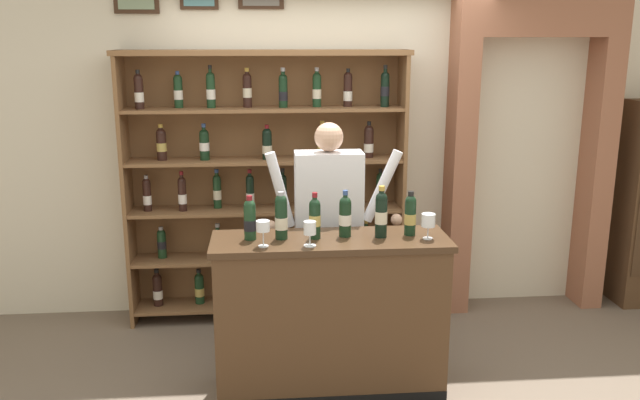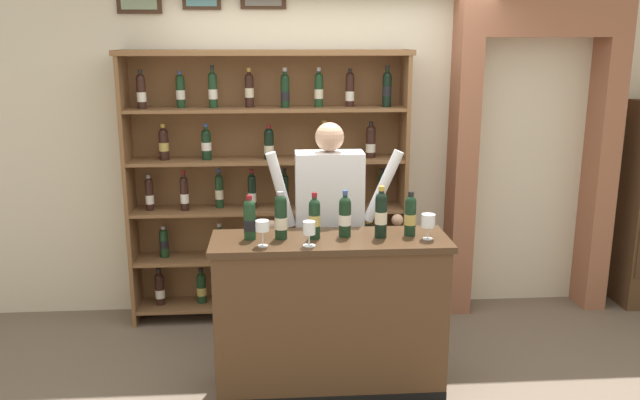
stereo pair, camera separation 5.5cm
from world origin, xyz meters
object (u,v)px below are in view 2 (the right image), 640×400
shopkeeper (330,215)px  tasting_bottle_bianco (314,217)px  tasting_bottle_super_tuscan (345,215)px  wine_glass_spare (428,222)px  tasting_bottle_prosecco (410,214)px  tasting_bottle_grappa (381,213)px  tasting_bottle_chianti (281,216)px  wine_glass_right (309,229)px  tasting_bottle_brunello (250,219)px  wine_shelf (268,180)px  tasting_counter (330,316)px  wine_glass_center (262,227)px

shopkeeper → tasting_bottle_bianco: bearing=-106.0°
tasting_bottle_super_tuscan → wine_glass_spare: bearing=-11.2°
shopkeeper → tasting_bottle_prosecco: size_ratio=6.03×
shopkeeper → tasting_bottle_grappa: (0.27, -0.47, 0.13)m
tasting_bottle_chianti → wine_glass_right: bearing=-44.8°
tasting_bottle_brunello → tasting_bottle_grappa: (0.80, -0.02, 0.02)m
wine_glass_spare → shopkeeper: bearing=136.2°
tasting_bottle_brunello → wine_glass_spare: tasting_bottle_brunello is taller
wine_shelf → tasting_counter: size_ratio=1.51×
tasting_bottle_brunello → tasting_bottle_prosecco: tasting_bottle_prosecco is taller
tasting_counter → shopkeeper: 0.71m
wine_shelf → tasting_bottle_chianti: size_ratio=7.51×
tasting_counter → tasting_bottle_bianco: tasting_bottle_bianco is taller
tasting_bottle_super_tuscan → wine_shelf: bearing=111.7°
tasting_counter → shopkeeper: (0.04, 0.47, 0.53)m
tasting_bottle_brunello → wine_glass_center: 0.17m
tasting_bottle_brunello → tasting_bottle_bianco: tasting_bottle_bianco is taller
tasting_bottle_brunello → tasting_bottle_bianco: bearing=-2.3°
shopkeeper → wine_glass_spare: bearing=-43.8°
wine_glass_spare → wine_glass_center: 1.00m
wine_shelf → tasting_bottle_bianco: 1.27m
shopkeeper → tasting_bottle_super_tuscan: bearing=-82.5°
tasting_bottle_bianco → tasting_counter: bearing=-4.1°
tasting_counter → wine_glass_spare: wine_glass_spare is taller
tasting_counter → shopkeeper: size_ratio=0.87×
wine_shelf → shopkeeper: 0.88m
tasting_bottle_grappa → wine_glass_right: (-0.45, -0.14, -0.05)m
wine_shelf → tasting_bottle_grappa: (0.70, -1.24, 0.04)m
tasting_bottle_chianti → wine_glass_spare: tasting_bottle_chianti is taller
wine_glass_center → tasting_bottle_prosecco: bearing=9.9°
wine_glass_spare → wine_shelf: bearing=126.8°
shopkeeper → wine_glass_center: shopkeeper is taller
tasting_bottle_super_tuscan → tasting_bottle_grappa: 0.22m
tasting_bottle_chianti → tasting_bottle_bianco: tasting_bottle_chianti is taller
tasting_bottle_chianti → wine_glass_right: size_ratio=1.95×
shopkeeper → tasting_bottle_prosecco: (0.46, -0.44, 0.12)m
wine_shelf → tasting_bottle_super_tuscan: 1.30m
tasting_bottle_prosecco → tasting_bottle_grappa: bearing=-170.5°
shopkeeper → tasting_bottle_chianti: (-0.34, -0.45, 0.12)m
tasting_bottle_grappa → wine_glass_center: bearing=-170.0°
wine_glass_spare → wine_glass_center: same height
tasting_bottle_bianco → tasting_bottle_grappa: bearing=-1.1°
tasting_counter → tasting_bottle_chianti: tasting_bottle_chianti is taller
tasting_bottle_prosecco → wine_glass_center: (-0.91, -0.16, -0.02)m
shopkeeper → wine_glass_spare: size_ratio=10.65×
tasting_bottle_super_tuscan → wine_glass_center: (-0.50, -0.17, -0.02)m
tasting_bottle_bianco → shopkeeper: bearing=74.0°
tasting_counter → wine_glass_right: (-0.14, -0.14, 0.61)m
tasting_bottle_bianco → wine_glass_spare: tasting_bottle_bianco is taller
tasting_bottle_prosecco → wine_glass_center: size_ratio=1.78×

